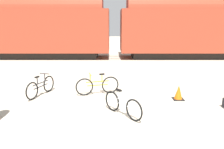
# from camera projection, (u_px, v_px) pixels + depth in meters

# --- Properties ---
(ground_plane) EXTENTS (80.00, 80.00, 0.00)m
(ground_plane) POSITION_uv_depth(u_px,v_px,m) (121.00, 122.00, 6.41)
(ground_plane) COLOR #B2A893
(freight_train) EXTENTS (25.33, 3.11, 5.33)m
(freight_train) POSITION_uv_depth(u_px,v_px,m) (116.00, 23.00, 17.53)
(freight_train) COLOR black
(freight_train) RESTS_ON ground_plane
(rail_near) EXTENTS (37.33, 0.07, 0.01)m
(rail_near) POSITION_uv_depth(u_px,v_px,m) (116.00, 59.00, 17.48)
(rail_near) COLOR #4C4238
(rail_near) RESTS_ON ground_plane
(rail_far) EXTENTS (37.33, 0.07, 0.01)m
(rail_far) POSITION_uv_depth(u_px,v_px,m) (115.00, 56.00, 18.87)
(rail_far) COLOR #4C4238
(rail_far) RESTS_ON ground_plane
(bicycle_yellow) EXTENTS (1.72, 0.57, 0.88)m
(bicycle_yellow) POSITION_uv_depth(u_px,v_px,m) (98.00, 85.00, 8.80)
(bicycle_yellow) COLOR black
(bicycle_yellow) RESTS_ON ground_plane
(bicycle_black) EXTENTS (0.63, 1.65, 0.85)m
(bicycle_black) POSITION_uv_depth(u_px,v_px,m) (42.00, 87.00, 8.67)
(bicycle_black) COLOR black
(bicycle_black) RESTS_ON ground_plane
(bicycle_silver) EXTENTS (1.11, 1.32, 0.84)m
(bicycle_silver) POSITION_uv_depth(u_px,v_px,m) (123.00, 105.00, 6.78)
(bicycle_silver) COLOR black
(bicycle_silver) RESTS_ON ground_plane
(traffic_cone) EXTENTS (0.40, 0.40, 0.55)m
(traffic_cone) POSITION_uv_depth(u_px,v_px,m) (179.00, 93.00, 8.23)
(traffic_cone) COLOR black
(traffic_cone) RESTS_ON ground_plane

